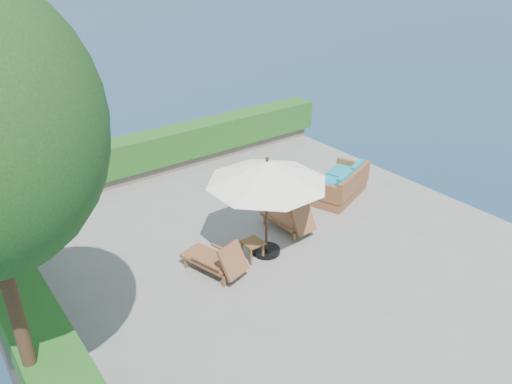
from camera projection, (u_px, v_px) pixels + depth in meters
ground at (266, 246)px, 12.44m from camera, size 12.00×12.00×0.00m
foundation at (265, 296)px, 13.14m from camera, size 12.00×12.00×3.00m
ocean at (265, 337)px, 13.80m from camera, size 600.00×600.00×0.00m
planter_wall_far at (161, 166)px, 16.36m from camera, size 12.00×0.60×0.36m
planter_wall_left at (30, 336)px, 9.37m from camera, size 0.60×12.00×0.36m
hedge_far at (160, 147)px, 16.05m from camera, size 12.40×0.90×1.00m
hedge_left at (23, 308)px, 9.07m from camera, size 0.90×12.40×1.00m
patio_umbrella at (267, 173)px, 11.21m from camera, size 3.68×3.68×2.54m
lounge_left at (217, 260)px, 11.26m from camera, size 1.04×1.69×0.91m
lounge_right at (290, 219)px, 12.91m from camera, size 0.74×1.54×0.87m
side_table at (253, 245)px, 11.77m from camera, size 0.46×0.46×0.48m
wicker_loveseat at (341, 185)px, 14.62m from camera, size 2.26×1.68×1.00m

